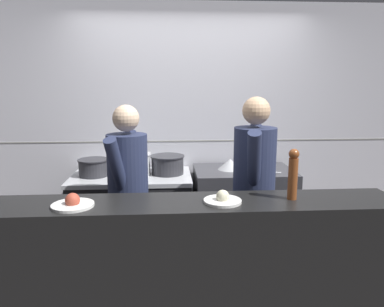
{
  "coord_description": "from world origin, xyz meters",
  "views": [
    {
      "loc": [
        -0.25,
        -2.67,
        1.79
      ],
      "look_at": [
        -0.03,
        0.63,
        1.15
      ],
      "focal_mm": 35.0,
      "sensor_mm": 36.0,
      "label": 1
    }
  ],
  "objects_px": {
    "braising_pot": "(168,164)",
    "sauce_pot": "(134,164)",
    "stock_pot": "(94,167)",
    "chef_head_cook": "(128,192)",
    "chefs_knife": "(260,171)",
    "plated_dish_appetiser": "(223,199)",
    "mixing_bowl_steel": "(230,164)",
    "pepper_mill": "(293,173)",
    "oven_range": "(133,216)",
    "plated_dish_main": "(73,203)",
    "chef_sous": "(254,188)"
  },
  "relations": [
    {
      "from": "mixing_bowl_steel",
      "to": "pepper_mill",
      "type": "xyz_separation_m",
      "value": [
        0.21,
        -1.28,
        0.22
      ]
    },
    {
      "from": "mixing_bowl_steel",
      "to": "chef_head_cook",
      "type": "height_order",
      "value": "chef_head_cook"
    },
    {
      "from": "mixing_bowl_steel",
      "to": "plated_dish_main",
      "type": "bearing_deg",
      "value": -132.88
    },
    {
      "from": "oven_range",
      "to": "chef_head_cook",
      "type": "distance_m",
      "value": 0.82
    },
    {
      "from": "plated_dish_appetiser",
      "to": "chef_sous",
      "type": "distance_m",
      "value": 0.66
    },
    {
      "from": "sauce_pot",
      "to": "plated_dish_appetiser",
      "type": "distance_m",
      "value": 1.47
    },
    {
      "from": "stock_pot",
      "to": "sauce_pot",
      "type": "bearing_deg",
      "value": 0.41
    },
    {
      "from": "mixing_bowl_steel",
      "to": "chef_sous",
      "type": "height_order",
      "value": "chef_sous"
    },
    {
      "from": "oven_range",
      "to": "chef_sous",
      "type": "distance_m",
      "value": 1.39
    },
    {
      "from": "plated_dish_main",
      "to": "sauce_pot",
      "type": "bearing_deg",
      "value": 78.03
    },
    {
      "from": "stock_pot",
      "to": "plated_dish_appetiser",
      "type": "relative_size",
      "value": 1.21
    },
    {
      "from": "sauce_pot",
      "to": "chef_head_cook",
      "type": "relative_size",
      "value": 0.21
    },
    {
      "from": "sauce_pot",
      "to": "chefs_knife",
      "type": "bearing_deg",
      "value": -4.1
    },
    {
      "from": "sauce_pot",
      "to": "braising_pot",
      "type": "height_order",
      "value": "sauce_pot"
    },
    {
      "from": "oven_range",
      "to": "plated_dish_appetiser",
      "type": "relative_size",
      "value": 4.69
    },
    {
      "from": "pepper_mill",
      "to": "chef_head_cook",
      "type": "bearing_deg",
      "value": 153.23
    },
    {
      "from": "plated_dish_appetiser",
      "to": "mixing_bowl_steel",
      "type": "bearing_deg",
      "value": 78.33
    },
    {
      "from": "sauce_pot",
      "to": "plated_dish_main",
      "type": "distance_m",
      "value": 1.35
    },
    {
      "from": "sauce_pot",
      "to": "plated_dish_main",
      "type": "bearing_deg",
      "value": -101.97
    },
    {
      "from": "oven_range",
      "to": "chef_head_cook",
      "type": "bearing_deg",
      "value": -86.77
    },
    {
      "from": "braising_pot",
      "to": "chefs_knife",
      "type": "bearing_deg",
      "value": -7.52
    },
    {
      "from": "oven_range",
      "to": "sauce_pot",
      "type": "xyz_separation_m",
      "value": [
        0.03,
        -0.0,
        0.55
      ]
    },
    {
      "from": "braising_pot",
      "to": "sauce_pot",
      "type": "bearing_deg",
      "value": -174.47
    },
    {
      "from": "braising_pot",
      "to": "plated_dish_appetiser",
      "type": "bearing_deg",
      "value": -74.82
    },
    {
      "from": "sauce_pot",
      "to": "mixing_bowl_steel",
      "type": "distance_m",
      "value": 0.96
    },
    {
      "from": "sauce_pot",
      "to": "chefs_knife",
      "type": "relative_size",
      "value": 1.03
    },
    {
      "from": "chef_head_cook",
      "to": "plated_dish_main",
      "type": "bearing_deg",
      "value": -96.71
    },
    {
      "from": "chefs_knife",
      "to": "chef_sous",
      "type": "height_order",
      "value": "chef_sous"
    },
    {
      "from": "mixing_bowl_steel",
      "to": "chef_head_cook",
      "type": "relative_size",
      "value": 0.15
    },
    {
      "from": "plated_dish_appetiser",
      "to": "pepper_mill",
      "type": "relative_size",
      "value": 0.72
    },
    {
      "from": "chef_head_cook",
      "to": "stock_pot",
      "type": "bearing_deg",
      "value": 138.1
    },
    {
      "from": "sauce_pot",
      "to": "chefs_knife",
      "type": "height_order",
      "value": "sauce_pot"
    },
    {
      "from": "pepper_mill",
      "to": "braising_pot",
      "type": "bearing_deg",
      "value": 123.06
    },
    {
      "from": "plated_dish_main",
      "to": "chef_sous",
      "type": "distance_m",
      "value": 1.43
    },
    {
      "from": "braising_pot",
      "to": "mixing_bowl_steel",
      "type": "xyz_separation_m",
      "value": [
        0.63,
        -0.02,
        -0.01
      ]
    },
    {
      "from": "stock_pot",
      "to": "plated_dish_main",
      "type": "relative_size",
      "value": 1.13
    },
    {
      "from": "plated_dish_main",
      "to": "chef_head_cook",
      "type": "distance_m",
      "value": 0.72
    },
    {
      "from": "plated_dish_main",
      "to": "plated_dish_appetiser",
      "type": "bearing_deg",
      "value": 1.21
    },
    {
      "from": "braising_pot",
      "to": "plated_dish_main",
      "type": "bearing_deg",
      "value": -114.22
    },
    {
      "from": "stock_pot",
      "to": "chef_head_cook",
      "type": "height_order",
      "value": "chef_head_cook"
    },
    {
      "from": "stock_pot",
      "to": "sauce_pot",
      "type": "xyz_separation_m",
      "value": [
        0.4,
        0.0,
        0.03
      ]
    },
    {
      "from": "stock_pot",
      "to": "pepper_mill",
      "type": "relative_size",
      "value": 0.88
    },
    {
      "from": "pepper_mill",
      "to": "mixing_bowl_steel",
      "type": "bearing_deg",
      "value": 99.28
    },
    {
      "from": "chefs_knife",
      "to": "mixing_bowl_steel",
      "type": "bearing_deg",
      "value": 159.58
    },
    {
      "from": "braising_pot",
      "to": "pepper_mill",
      "type": "height_order",
      "value": "pepper_mill"
    },
    {
      "from": "oven_range",
      "to": "pepper_mill",
      "type": "xyz_separation_m",
      "value": [
        1.2,
        -1.26,
        0.75
      ]
    },
    {
      "from": "oven_range",
      "to": "plated_dish_appetiser",
      "type": "bearing_deg",
      "value": -60.92
    },
    {
      "from": "mixing_bowl_steel",
      "to": "plated_dish_main",
      "type": "distance_m",
      "value": 1.82
    },
    {
      "from": "stock_pot",
      "to": "chef_head_cook",
      "type": "distance_m",
      "value": 0.78
    },
    {
      "from": "oven_range",
      "to": "chef_head_cook",
      "type": "height_order",
      "value": "chef_head_cook"
    }
  ]
}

